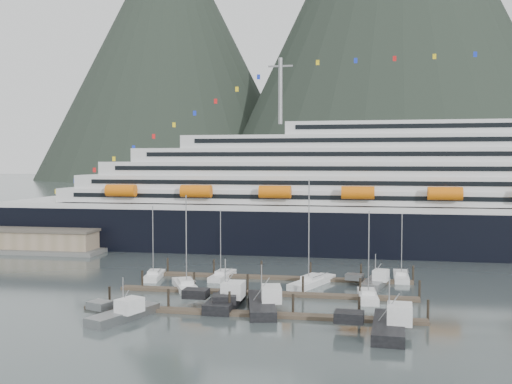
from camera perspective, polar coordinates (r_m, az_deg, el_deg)
ground at (r=93.17m, az=3.60°, el=-10.27°), size 1600.00×1600.00×0.00m
mountains at (r=694.53m, az=14.18°, el=14.71°), size 870.00×440.00×420.00m
cruise_ship at (r=146.54m, az=18.00°, el=-0.80°), size 210.00×30.40×50.30m
warehouse at (r=157.03m, az=-21.50°, el=-4.21°), size 46.00×20.00×5.80m
dock_near at (r=84.30m, az=-0.62°, el=-11.47°), size 48.18×2.28×3.20m
dock_mid at (r=96.74m, az=0.88°, el=-9.58°), size 48.18×2.28×3.20m
dock_far at (r=109.30m, az=2.03°, el=-8.11°), size 48.18×2.28×3.20m
sailboat_a at (r=111.28m, az=-9.67°, el=-7.89°), size 3.89×9.12×13.68m
sailboat_b at (r=101.26m, az=-6.74°, el=-8.94°), size 7.66×11.37×16.30m
sailboat_d at (r=104.34m, az=5.36°, el=-8.57°), size 7.53×12.71×18.74m
sailboat_e at (r=110.09m, az=-3.22°, el=-7.98°), size 3.25×9.58×12.86m
sailboat_g at (r=112.19m, az=13.65°, el=-7.86°), size 2.69×10.29×12.39m
sailboat_h at (r=95.14m, az=10.60°, el=-9.77°), size 3.38×9.45×14.24m
trawler_a at (r=84.25m, az=-12.59°, el=-11.19°), size 9.38×11.81×6.24m
trawler_b at (r=89.36m, az=-3.02°, el=-10.21°), size 9.04×11.86×7.72m
trawler_c at (r=87.29m, az=0.41°, el=-10.56°), size 10.42×14.42×7.14m
trawler_d at (r=77.82m, az=12.42°, el=-12.28°), size 9.69×13.08×7.71m
trawler_e at (r=104.79m, az=11.23°, el=-8.37°), size 7.66×9.86×6.07m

